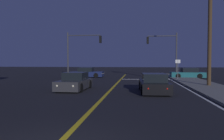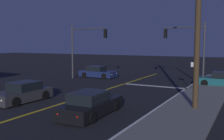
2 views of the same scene
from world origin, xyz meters
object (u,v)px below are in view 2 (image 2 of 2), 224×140
at_px(car_parked_curb_black, 91,105).
at_px(traffic_signal_near_right, 189,44).
at_px(car_far_approaching_charcoal, 23,93).
at_px(utility_pole_right, 198,20).
at_px(car_mid_block_navy, 98,72).
at_px(street_sign_corner, 194,71).
at_px(car_following_oncoming_teal, 222,80).
at_px(traffic_signal_far_left, 84,43).

distance_m(car_parked_curb_black, traffic_signal_near_right, 14.03).
height_order(car_far_approaching_charcoal, utility_pole_right, utility_pole_right).
xyz_separation_m(car_far_approaching_charcoal, car_mid_block_navy, (-2.13, 13.35, 0.00)).
bearing_deg(street_sign_corner, utility_pole_right, -78.41).
bearing_deg(utility_pole_right, car_following_oncoming_teal, 87.34).
xyz_separation_m(car_far_approaching_charcoal, traffic_signal_near_right, (8.38, 12.74, 3.33)).
distance_m(car_mid_block_navy, street_sign_corner, 12.13).
xyz_separation_m(traffic_signal_near_right, traffic_signal_far_left, (-11.00, -1.40, 0.08)).
relative_size(car_mid_block_navy, car_parked_curb_black, 0.93).
bearing_deg(car_far_approaching_charcoal, traffic_signal_near_right, -121.60).
bearing_deg(traffic_signal_near_right, car_mid_block_navy, -3.35).
bearing_deg(utility_pole_right, traffic_signal_far_left, 148.58).
xyz_separation_m(car_far_approaching_charcoal, street_sign_corner, (9.45, 9.94, 1.05)).
bearing_deg(car_parked_curb_black, car_following_oncoming_teal, 66.59).
bearing_deg(traffic_signal_near_right, car_far_approaching_charcoal, 56.65).
height_order(car_far_approaching_charcoal, car_following_oncoming_teal, same).
bearing_deg(street_sign_corner, car_parked_curb_black, -108.28).
bearing_deg(car_following_oncoming_teal, car_far_approaching_charcoal, 139.38).
xyz_separation_m(car_far_approaching_charcoal, car_parked_curb_black, (5.95, -0.67, 0.00)).
xyz_separation_m(car_following_oncoming_teal, traffic_signal_far_left, (-13.94, -1.98, 3.41)).
relative_size(traffic_signal_near_right, utility_pole_right, 0.57).
bearing_deg(car_following_oncoming_teal, car_parked_curb_black, 158.73).
distance_m(traffic_signal_near_right, traffic_signal_far_left, 11.09).
xyz_separation_m(car_far_approaching_charcoal, car_following_oncoming_teal, (11.33, 13.32, 0.00)).
height_order(traffic_signal_far_left, utility_pole_right, utility_pole_right).
relative_size(car_parked_curb_black, traffic_signal_near_right, 0.79).
bearing_deg(car_parked_curb_black, car_far_approaching_charcoal, 171.16).
bearing_deg(car_following_oncoming_teal, street_sign_corner, 150.76).
bearing_deg(street_sign_corner, traffic_signal_far_left, 173.38).
bearing_deg(utility_pole_right, car_mid_block_navy, 141.73).
bearing_deg(car_mid_block_navy, utility_pole_right, 52.15).
distance_m(car_far_approaching_charcoal, utility_pole_right, 12.24).
height_order(car_mid_block_navy, traffic_signal_far_left, traffic_signal_far_left).
bearing_deg(car_parked_curb_black, utility_pole_right, 35.24).
bearing_deg(car_parked_curb_black, street_sign_corner, 69.34).
relative_size(traffic_signal_far_left, street_sign_corner, 2.44).
bearing_deg(traffic_signal_far_left, street_sign_corner, -6.62).
relative_size(traffic_signal_near_right, traffic_signal_far_left, 0.99).
bearing_deg(traffic_signal_far_left, car_parked_curb_black, -54.51).
height_order(car_mid_block_navy, car_parked_curb_black, same).
xyz_separation_m(traffic_signal_far_left, street_sign_corner, (12.07, -1.40, -2.35)).
bearing_deg(street_sign_corner, car_following_oncoming_teal, 60.99).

